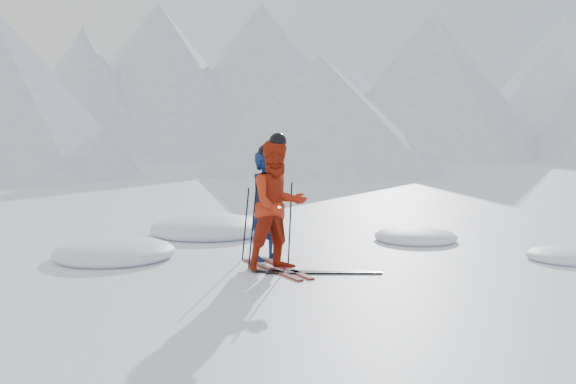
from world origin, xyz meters
TOP-DOWN VIEW (x-y plane):
  - ground at (0.00, 0.00)m, footprint 160.00×160.00m
  - mountain_range at (5.71, 35.31)m, footprint 106.15×62.94m
  - skier_blue at (-1.77, 0.56)m, footprint 0.75×0.61m
  - skier_red at (-1.97, -0.19)m, footprint 0.97×0.77m
  - pole_blue_left at (-2.07, 0.71)m, footprint 0.12×0.08m
  - pole_blue_right at (-1.52, 0.81)m, footprint 0.12×0.07m
  - pole_red_left at (-2.27, 0.06)m, footprint 0.13×0.10m
  - pole_red_right at (-1.67, -0.04)m, footprint 0.13×0.09m
  - ski_worn_left at (-2.09, -0.19)m, footprint 0.11×1.70m
  - ski_worn_right at (-1.85, -0.19)m, footprint 0.19×1.70m
  - ski_loose_a at (-1.63, -0.65)m, footprint 1.48×0.99m
  - ski_loose_b at (-1.53, -0.80)m, footprint 1.51×0.94m
  - snow_lumps at (-1.43, 2.31)m, footprint 7.97×7.32m

SIDE VIEW (x-z plane):
  - ground at x=0.00m, z-range 0.00..0.00m
  - snow_lumps at x=-1.43m, z-range -0.27..0.27m
  - ski_worn_left at x=-2.09m, z-range 0.00..0.03m
  - ski_worn_right at x=-1.85m, z-range 0.00..0.03m
  - ski_loose_a at x=-1.63m, z-range 0.00..0.03m
  - ski_loose_b at x=-1.53m, z-range 0.00..0.03m
  - pole_blue_left at x=-2.07m, z-range 0.00..1.18m
  - pole_blue_right at x=-1.52m, z-range 0.00..1.18m
  - pole_red_left at x=-2.27m, z-range 0.00..1.30m
  - pole_red_right at x=-1.67m, z-range 0.00..1.30m
  - skier_blue at x=-1.77m, z-range 0.00..1.78m
  - skier_red at x=-1.97m, z-range 0.00..1.96m
  - mountain_range at x=5.71m, z-range -1.04..14.49m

